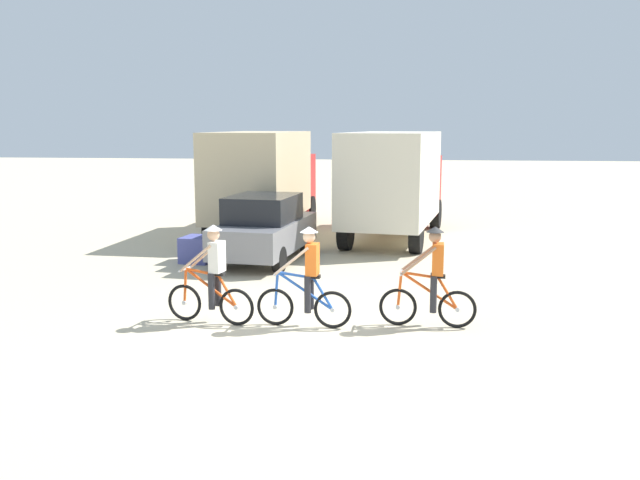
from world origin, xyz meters
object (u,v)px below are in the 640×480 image
(cyclist_near_camera, at_px, (431,281))
(supply_crate, at_px, (198,249))
(cyclist_cowboy_hat, at_px, (307,281))
(box_truck_tan_camper, at_px, (263,177))
(sedan_parked, at_px, (265,228))
(cyclist_orange_shirt, at_px, (212,278))
(box_truck_cream_rv, at_px, (394,180))

(cyclist_near_camera, height_order, supply_crate, cyclist_near_camera)
(cyclist_cowboy_hat, bearing_deg, supply_crate, 123.50)
(box_truck_tan_camper, height_order, sedan_parked, box_truck_tan_camper)
(sedan_parked, relative_size, cyclist_near_camera, 2.41)
(cyclist_cowboy_hat, distance_m, cyclist_near_camera, 2.21)
(cyclist_cowboy_hat, bearing_deg, sedan_parked, 108.40)
(supply_crate, bearing_deg, cyclist_orange_shirt, -70.60)
(box_truck_tan_camper, xyz_separation_m, cyclist_orange_shirt, (1.18, -10.40, -1.03))
(cyclist_orange_shirt, distance_m, supply_crate, 5.87)
(cyclist_orange_shirt, bearing_deg, cyclist_near_camera, 3.62)
(sedan_parked, bearing_deg, box_truck_tan_camper, 101.83)
(box_truck_tan_camper, relative_size, cyclist_orange_shirt, 3.77)
(sedan_parked, bearing_deg, cyclist_orange_shirt, -87.77)
(sedan_parked, distance_m, cyclist_cowboy_hat, 6.20)
(box_truck_cream_rv, distance_m, cyclist_orange_shirt, 10.38)
(box_truck_tan_camper, height_order, supply_crate, box_truck_tan_camper)
(sedan_parked, xyz_separation_m, cyclist_near_camera, (4.15, -5.61, -0.04))
(box_truck_cream_rv, xyz_separation_m, cyclist_near_camera, (0.82, -9.60, -1.03))
(box_truck_cream_rv, bearing_deg, cyclist_near_camera, -85.12)
(box_truck_tan_camper, xyz_separation_m, sedan_parked, (0.95, -4.55, -0.99))
(box_truck_tan_camper, distance_m, cyclist_orange_shirt, 10.52)
(sedan_parked, bearing_deg, cyclist_near_camera, -53.46)
(cyclist_cowboy_hat, height_order, supply_crate, cyclist_cowboy_hat)
(cyclist_orange_shirt, bearing_deg, cyclist_cowboy_hat, -1.01)
(box_truck_cream_rv, distance_m, cyclist_near_camera, 9.69)
(box_truck_tan_camper, bearing_deg, cyclist_cowboy_hat, -74.41)
(cyclist_cowboy_hat, bearing_deg, cyclist_near_camera, 7.24)
(sedan_parked, relative_size, cyclist_orange_shirt, 2.41)
(box_truck_cream_rv, height_order, cyclist_orange_shirt, box_truck_cream_rv)
(cyclist_near_camera, distance_m, supply_crate, 7.91)
(box_truck_tan_camper, bearing_deg, sedan_parked, -78.17)
(box_truck_tan_camper, bearing_deg, cyclist_near_camera, -63.30)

